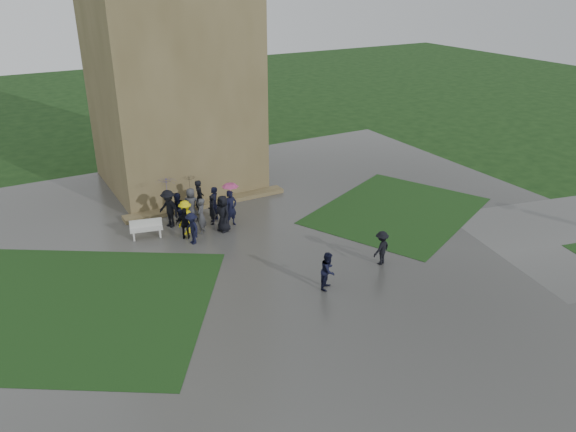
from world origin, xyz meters
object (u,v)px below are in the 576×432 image
tower (167,24)px  pedestrian_near (381,248)px  pedestrian_mid (328,271)px  bench (146,229)px

tower → pedestrian_near: size_ratio=11.80×
pedestrian_near → pedestrian_mid: bearing=-8.7°
pedestrian_mid → pedestrian_near: (3.10, 0.58, -0.02)m
tower → pedestrian_mid: 16.91m
bench → pedestrian_near: bearing=-30.2°
bench → pedestrian_mid: pedestrian_mid is taller
tower → bench: bearing=-120.7°
pedestrian_mid → pedestrian_near: size_ratio=1.03×
tower → bench: size_ratio=11.39×
pedestrian_near → bench: bearing=-62.1°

